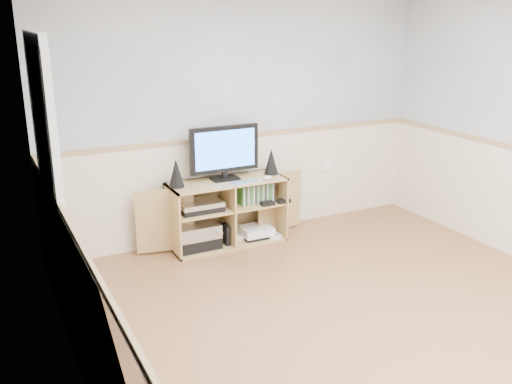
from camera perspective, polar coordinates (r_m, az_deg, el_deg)
room at (r=3.89m, az=11.47°, el=2.60°), size 4.04×4.54×2.54m
media_cabinet at (r=5.64m, az=-3.09°, el=-1.83°), size 1.78×0.43×0.65m
monitor at (r=5.46m, az=-3.18°, el=4.15°), size 0.70×0.18×0.53m
speaker_left at (r=5.30m, az=-7.99°, el=1.90°), size 0.15×0.15×0.27m
speaker_right at (r=5.69m, az=1.53°, el=3.08°), size 0.14×0.14×0.26m
keyboard at (r=5.43m, az=-1.03°, el=1.02°), size 0.33×0.17×0.01m
mouse at (r=5.52m, az=1.19°, el=1.45°), size 0.11×0.10×0.04m
av_components at (r=5.52m, az=-5.77°, el=-3.57°), size 0.50×0.30×0.47m
game_consoles at (r=5.79m, az=-0.12°, el=-4.03°), size 0.45×0.30×0.11m
game_cases at (r=5.65m, az=0.01°, el=-0.12°), size 0.36×0.13×0.19m
wall_outlet at (r=6.30m, az=7.03°, el=2.69°), size 0.12×0.03×0.12m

